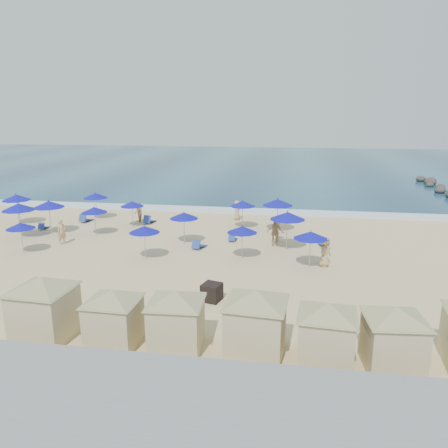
{
  "coord_description": "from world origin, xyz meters",
  "views": [
    {
      "loc": [
        6.56,
        -24.67,
        9.02
      ],
      "look_at": [
        2.14,
        3.0,
        1.89
      ],
      "focal_mm": 35.0,
      "sensor_mm": 36.0,
      "label": 1
    }
  ],
  "objects_px": {
    "cabana_0": "(43,300)",
    "beachgoer_2": "(275,233)",
    "umbrella_0": "(16,197)",
    "beachgoer_3": "(277,230)",
    "umbrella_10": "(288,216)",
    "umbrella_12": "(21,226)",
    "cabana_2": "(176,312)",
    "umbrella_4": "(132,204)",
    "cabana_4": "(327,325)",
    "umbrella_2": "(95,196)",
    "umbrella_8": "(242,229)",
    "beachgoer_0": "(62,232)",
    "beachgoer_5": "(325,252)",
    "cabana_1": "(113,310)",
    "umbrella_13": "(19,207)",
    "umbrella_6": "(144,229)",
    "beachgoer_4": "(237,210)",
    "umbrella_3": "(94,210)",
    "umbrella_1": "(49,204)",
    "umbrella_7": "(243,204)",
    "umbrella_9": "(278,202)",
    "cabana_3": "(256,314)",
    "beachgoer_1": "(138,213)",
    "trash_bin": "(212,292)",
    "umbrella_11": "(311,235)",
    "umbrella_5": "(184,216)"
  },
  "relations": [
    {
      "from": "beachgoer_0",
      "to": "umbrella_6",
      "type": "bearing_deg",
      "value": -76.04
    },
    {
      "from": "umbrella_1",
      "to": "umbrella_4",
      "type": "height_order",
      "value": "umbrella_1"
    },
    {
      "from": "umbrella_6",
      "to": "beachgoer_4",
      "type": "height_order",
      "value": "umbrella_6"
    },
    {
      "from": "umbrella_6",
      "to": "umbrella_12",
      "type": "bearing_deg",
      "value": -179.03
    },
    {
      "from": "umbrella_6",
      "to": "umbrella_13",
      "type": "distance_m",
      "value": 11.1
    },
    {
      "from": "umbrella_12",
      "to": "beachgoer_2",
      "type": "distance_m",
      "value": 16.98
    },
    {
      "from": "umbrella_11",
      "to": "umbrella_4",
      "type": "bearing_deg",
      "value": 151.24
    },
    {
      "from": "umbrella_2",
      "to": "umbrella_3",
      "type": "xyz_separation_m",
      "value": [
        2.19,
        -4.91,
        -0.12
      ]
    },
    {
      "from": "umbrella_1",
      "to": "umbrella_5",
      "type": "xyz_separation_m",
      "value": [
        10.75,
        -0.84,
        -0.29
      ]
    },
    {
      "from": "umbrella_5",
      "to": "umbrella_13",
      "type": "xyz_separation_m",
      "value": [
        -12.26,
        -0.63,
        0.34
      ]
    },
    {
      "from": "cabana_2",
      "to": "umbrella_7",
      "type": "distance_m",
      "value": 18.85
    },
    {
      "from": "umbrella_10",
      "to": "beachgoer_5",
      "type": "xyz_separation_m",
      "value": [
        2.35,
        -2.96,
        -1.46
      ]
    },
    {
      "from": "umbrella_9",
      "to": "beachgoer_2",
      "type": "distance_m",
      "value": 3.99
    },
    {
      "from": "umbrella_3",
      "to": "umbrella_1",
      "type": "bearing_deg",
      "value": -175.79
    },
    {
      "from": "umbrella_4",
      "to": "umbrella_7",
      "type": "relative_size",
      "value": 0.94
    },
    {
      "from": "cabana_0",
      "to": "beachgoer_3",
      "type": "distance_m",
      "value": 17.97
    },
    {
      "from": "beachgoer_1",
      "to": "beachgoer_3",
      "type": "bearing_deg",
      "value": 31.09
    },
    {
      "from": "trash_bin",
      "to": "beachgoer_4",
      "type": "bearing_deg",
      "value": 109.01
    },
    {
      "from": "cabana_2",
      "to": "umbrella_3",
      "type": "height_order",
      "value": "cabana_2"
    },
    {
      "from": "umbrella_1",
      "to": "umbrella_9",
      "type": "height_order",
      "value": "umbrella_9"
    },
    {
      "from": "umbrella_0",
      "to": "beachgoer_3",
      "type": "distance_m",
      "value": 21.59
    },
    {
      "from": "umbrella_2",
      "to": "umbrella_8",
      "type": "xyz_separation_m",
      "value": [
        13.87,
        -8.7,
        -0.16
      ]
    },
    {
      "from": "cabana_3",
      "to": "beachgoer_1",
      "type": "xyz_separation_m",
      "value": [
        -11.66,
        19.32,
        -0.82
      ]
    },
    {
      "from": "beachgoer_0",
      "to": "beachgoer_5",
      "type": "height_order",
      "value": "beachgoer_5"
    },
    {
      "from": "umbrella_9",
      "to": "umbrella_10",
      "type": "height_order",
      "value": "umbrella_10"
    },
    {
      "from": "umbrella_9",
      "to": "beachgoer_0",
      "type": "bearing_deg",
      "value": -158.65
    },
    {
      "from": "cabana_2",
      "to": "umbrella_11",
      "type": "relative_size",
      "value": 1.81
    },
    {
      "from": "beachgoer_3",
      "to": "cabana_2",
      "type": "bearing_deg",
      "value": -128.83
    },
    {
      "from": "cabana_2",
      "to": "cabana_4",
      "type": "bearing_deg",
      "value": -1.75
    },
    {
      "from": "trash_bin",
      "to": "cabana_0",
      "type": "relative_size",
      "value": 0.19
    },
    {
      "from": "cabana_4",
      "to": "umbrella_0",
      "type": "relative_size",
      "value": 1.6
    },
    {
      "from": "umbrella_8",
      "to": "umbrella_9",
      "type": "height_order",
      "value": "umbrella_9"
    },
    {
      "from": "umbrella_11",
      "to": "beachgoer_5",
      "type": "relative_size",
      "value": 1.28
    },
    {
      "from": "umbrella_10",
      "to": "beachgoer_2",
      "type": "xyz_separation_m",
      "value": [
        -0.86,
        0.9,
        -1.45
      ]
    },
    {
      "from": "cabana_1",
      "to": "umbrella_13",
      "type": "relative_size",
      "value": 1.5
    },
    {
      "from": "umbrella_8",
      "to": "umbrella_11",
      "type": "bearing_deg",
      "value": -14.15
    },
    {
      "from": "umbrella_4",
      "to": "beachgoer_3",
      "type": "height_order",
      "value": "umbrella_4"
    },
    {
      "from": "umbrella_13",
      "to": "umbrella_7",
      "type": "bearing_deg",
      "value": 19.11
    },
    {
      "from": "umbrella_0",
      "to": "umbrella_13",
      "type": "height_order",
      "value": "umbrella_13"
    },
    {
      "from": "cabana_4",
      "to": "umbrella_1",
      "type": "bearing_deg",
      "value": 142.67
    },
    {
      "from": "umbrella_9",
      "to": "beachgoer_3",
      "type": "xyz_separation_m",
      "value": [
        0.11,
        -2.65,
        -1.51
      ]
    },
    {
      "from": "beachgoer_1",
      "to": "umbrella_6",
      "type": "bearing_deg",
      "value": -18.78
    },
    {
      "from": "umbrella_4",
      "to": "beachgoer_1",
      "type": "bearing_deg",
      "value": 92.13
    },
    {
      "from": "beachgoer_1",
      "to": "beachgoer_4",
      "type": "relative_size",
      "value": 0.99
    },
    {
      "from": "cabana_2",
      "to": "umbrella_4",
      "type": "height_order",
      "value": "cabana_2"
    },
    {
      "from": "beachgoer_0",
      "to": "umbrella_8",
      "type": "bearing_deg",
      "value": -63.51
    },
    {
      "from": "umbrella_6",
      "to": "umbrella_8",
      "type": "xyz_separation_m",
      "value": [
        6.06,
        1.05,
        -0.03
      ]
    },
    {
      "from": "cabana_1",
      "to": "umbrella_0",
      "type": "distance_m",
      "value": 23.32
    },
    {
      "from": "cabana_3",
      "to": "umbrella_9",
      "type": "distance_m",
      "value": 18.17
    },
    {
      "from": "cabana_0",
      "to": "beachgoer_2",
      "type": "bearing_deg",
      "value": 59.16
    }
  ]
}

